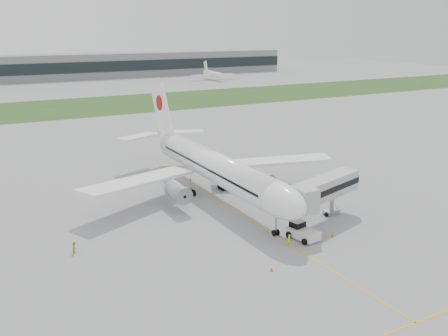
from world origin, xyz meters
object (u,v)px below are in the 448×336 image
jet_bridge (322,190)px  ground_crew_near (289,241)px  airliner (212,165)px  pushback_tug (302,231)px

jet_bridge → ground_crew_near: bearing=-170.1°
airliner → jet_bridge: 20.95m
airliner → ground_crew_near: bearing=-91.3°
pushback_tug → ground_crew_near: (-3.25, -1.45, -0.19)m
airliner → jet_bridge: bearing=-64.9°
airliner → jet_bridge: airliner is taller
pushback_tug → airliner: bearing=87.3°
ground_crew_near → airliner: bearing=-119.6°
airliner → pushback_tug: bearing=-83.1°
pushback_tug → jet_bridge: 8.17m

